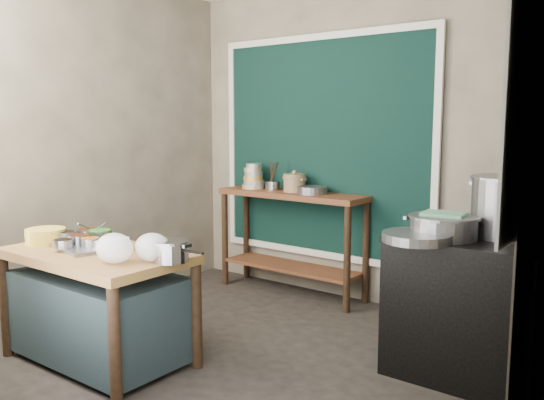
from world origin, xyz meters
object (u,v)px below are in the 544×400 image
Objects in this scene: stove_block at (470,309)px; utensil_cup at (273,186)px; condiment_tray at (87,245)px; prep_table at (98,307)px; stock_pot at (509,207)px; steamer at (444,227)px; yellow_basin at (46,236)px; back_counter at (292,243)px; ceramic_crock at (294,184)px; saucepan at (170,251)px.

utensil_cup reaches higher than stove_block.
prep_table is at bearing -13.90° from condiment_tray.
steamer is at bearing -135.79° from stock_pot.
steamer is (2.34, 1.24, 0.15)m from yellow_basin.
stove_block is at bearing -21.02° from back_counter.
prep_table is 2.69m from stock_pot.
stove_block is 2.11m from ceramic_crock.
stove_block is 1.88× the size of stock_pot.
back_counter is 0.56m from utensil_cup.
back_counter is 10.68× the size of utensil_cup.
back_counter is at bearing -127.59° from ceramic_crock.
back_counter is 2.01m from steamer.
yellow_basin is at bearing -162.06° from condiment_tray.
steamer is at bearing -138.03° from stove_block.
prep_table is 2.13m from utensil_cup.
saucepan reaches higher than prep_table.
yellow_basin is 1.25× the size of ceramic_crock.
stove_block is 2.08× the size of steamer.
back_counter is 2.03m from condiment_tray.
condiment_tray is at bearing 17.94° from yellow_basin.
stock_pot is at bearing -15.50° from back_counter.
steamer is (1.86, 1.17, 0.57)m from prep_table.
back_counter is (0.10, 2.03, 0.10)m from prep_table.
utensil_cup is at bearing 104.39° from saucepan.
ceramic_crock reaches higher than back_counter.
prep_table is 2.03m from back_counter.
prep_table is at bearing -86.44° from utensil_cup.
saucepan is (1.07, 0.18, 0.01)m from yellow_basin.
utensil_cup is at bearing 160.84° from stove_block.
steamer is at bearing 29.32° from condiment_tray.
stove_block reaches higher than condiment_tray.
prep_table is at bearing -147.74° from steamer.
steamer reaches higher than prep_table.
yellow_basin is at bearing -149.95° from stock_pot.
saucepan is at bearing -75.67° from back_counter.
saucepan is at bearing 5.47° from condiment_tray.
condiment_tray is at bearing -97.43° from back_counter.
prep_table is 2.89× the size of steamer.
back_counter is 2.74× the size of condiment_tray.
prep_table is 2.15m from ceramic_crock.
stock_pot is (2.05, -0.57, 0.59)m from back_counter.
yellow_basin is at bearing -151.19° from stove_block.
utensil_cup is (-0.72, 1.93, 0.18)m from saucepan.
condiment_tray is at bearing 165.41° from prep_table.
condiment_tray is (-0.16, 0.04, 0.39)m from prep_table.
ceramic_crock is 0.49× the size of steamer.
condiment_tray is 1.11× the size of stock_pot.
steamer reaches higher than saucepan.
back_counter reaches higher than condiment_tray.
saucepan is 1.74× the size of utensil_cup.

